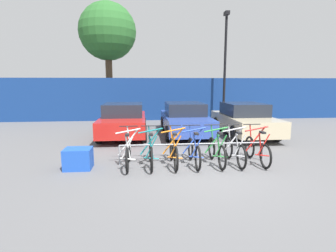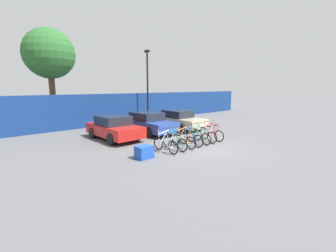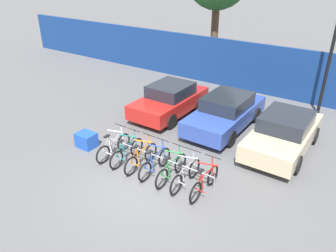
# 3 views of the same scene
# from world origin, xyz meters

# --- Properties ---
(ground_plane) EXTENTS (120.00, 120.00, 0.00)m
(ground_plane) POSITION_xyz_m (0.00, 0.00, 0.00)
(ground_plane) COLOR #59595B
(hoarding_wall) EXTENTS (36.00, 0.16, 2.55)m
(hoarding_wall) POSITION_xyz_m (0.00, 9.50, 1.27)
(hoarding_wall) COLOR navy
(hoarding_wall) RESTS_ON ground
(bike_rack) EXTENTS (4.17, 0.04, 0.57)m
(bike_rack) POSITION_xyz_m (-0.16, 0.68, 0.49)
(bike_rack) COLOR gray
(bike_rack) RESTS_ON ground
(bicycle_white) EXTENTS (0.68, 1.71, 1.05)m
(bicycle_white) POSITION_xyz_m (-1.97, 0.53, 0.38)
(bicycle_white) COLOR black
(bicycle_white) RESTS_ON ground
(bicycle_teal) EXTENTS (0.68, 1.71, 1.05)m
(bicycle_teal) POSITION_xyz_m (-1.36, 0.53, 0.38)
(bicycle_teal) COLOR black
(bicycle_teal) RESTS_ON ground
(bicycle_orange) EXTENTS (0.68, 1.71, 1.05)m
(bicycle_orange) POSITION_xyz_m (-0.74, 0.53, 0.38)
(bicycle_orange) COLOR black
(bicycle_orange) RESTS_ON ground
(bicycle_blue) EXTENTS (0.68, 1.71, 1.05)m
(bicycle_blue) POSITION_xyz_m (-0.17, 0.53, 0.38)
(bicycle_blue) COLOR black
(bicycle_blue) RESTS_ON ground
(bicycle_green) EXTENTS (0.68, 1.71, 1.05)m
(bicycle_green) POSITION_xyz_m (0.47, 0.53, 0.38)
(bicycle_green) COLOR black
(bicycle_green) RESTS_ON ground
(bicycle_silver) EXTENTS (0.68, 1.71, 1.05)m
(bicycle_silver) POSITION_xyz_m (1.00, 0.53, 0.38)
(bicycle_silver) COLOR black
(bicycle_silver) RESTS_ON ground
(bicycle_red) EXTENTS (0.68, 1.71, 1.05)m
(bicycle_red) POSITION_xyz_m (1.65, 0.53, 0.38)
(bicycle_red) COLOR black
(bicycle_red) RESTS_ON ground
(car_red) EXTENTS (1.91, 3.95, 1.40)m
(car_red) POSITION_xyz_m (-2.39, 4.63, 0.69)
(car_red) COLOR red
(car_red) RESTS_ON ground
(car_blue) EXTENTS (1.91, 4.37, 1.40)m
(car_blue) POSITION_xyz_m (0.26, 4.81, 0.69)
(car_blue) COLOR #2D479E
(car_blue) RESTS_ON ground
(car_beige) EXTENTS (1.91, 4.16, 1.40)m
(car_beige) POSITION_xyz_m (2.77, 4.36, 0.69)
(car_beige) COLOR #C1B28E
(car_beige) RESTS_ON ground
(lamp_post) EXTENTS (0.24, 0.44, 6.16)m
(lamp_post) POSITION_xyz_m (3.14, 8.50, 3.43)
(lamp_post) COLOR black
(lamp_post) RESTS_ON ground
(cargo_crate) EXTENTS (0.70, 0.56, 0.55)m
(cargo_crate) POSITION_xyz_m (-3.28, 0.45, 0.28)
(cargo_crate) COLOR blue
(cargo_crate) RESTS_ON ground
(tree_behind_hoarding) EXTENTS (3.63, 3.63, 7.30)m
(tree_behind_hoarding) POSITION_xyz_m (-3.73, 11.30, 5.44)
(tree_behind_hoarding) COLOR brown
(tree_behind_hoarding) RESTS_ON ground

